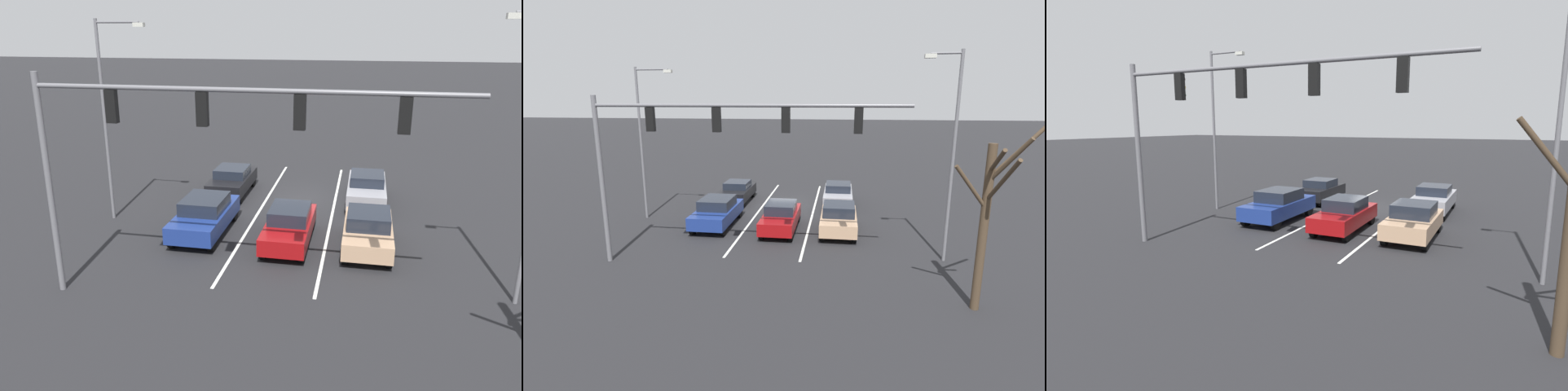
{
  "view_description": "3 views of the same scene",
  "coord_description": "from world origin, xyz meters",
  "views": [
    {
      "loc": [
        -2.94,
        24.43,
        8.24
      ],
      "look_at": [
        0.8,
        6.32,
        2.16
      ],
      "focal_mm": 35.0,
      "sensor_mm": 36.0,
      "label": 1
    },
    {
      "loc": [
        -3.34,
        26.46,
        6.9
      ],
      "look_at": [
        -0.34,
        5.23,
        1.82
      ],
      "focal_mm": 28.0,
      "sensor_mm": 36.0,
      "label": 2
    },
    {
      "loc": [
        -6.76,
        22.56,
        4.79
      ],
      "look_at": [
        0.6,
        7.8,
        1.89
      ],
      "focal_mm": 28.0,
      "sensor_mm": 36.0,
      "label": 3
    }
  ],
  "objects": [
    {
      "name": "car_tan_leftlane_front",
      "position": [
        -3.32,
        5.61,
        0.78
      ],
      "size": [
        1.85,
        4.18,
        1.53
      ],
      "color": "tan",
      "rests_on": "ground_plane"
    },
    {
      "name": "car_maroon_midlane_front",
      "position": [
        -0.23,
        5.65,
        0.76
      ],
      "size": [
        1.74,
        4.45,
        1.5
      ],
      "color": "maroon",
      "rests_on": "ground_plane"
    },
    {
      "name": "traffic_signal_gantry",
      "position": [
        2.23,
        10.97,
        5.45
      ],
      "size": [
        12.56,
        0.37,
        7.07
      ],
      "color": "slate",
      "rests_on": "ground_plane"
    },
    {
      "name": "ground_plane",
      "position": [
        0.0,
        0.0,
        0.0
      ],
      "size": [
        240.0,
        240.0,
        0.0
      ],
      "primitive_type": "plane",
      "color": "black"
    },
    {
      "name": "car_navy_rightlane_front",
      "position": [
        3.4,
        5.34,
        0.81
      ],
      "size": [
        1.91,
        4.57,
        1.57
      ],
      "color": "navy",
      "rests_on": "ground_plane"
    },
    {
      "name": "lane_stripe_left_divider",
      "position": [
        -1.71,
        1.99,
        0.01
      ],
      "size": [
        0.12,
        15.98,
        0.01
      ],
      "primitive_type": "cube",
      "color": "silver",
      "rests_on": "ground_plane"
    },
    {
      "name": "car_gray_leftlane_second",
      "position": [
        -3.22,
        -0.03,
        0.78
      ],
      "size": [
        1.81,
        4.63,
        1.51
      ],
      "color": "gray",
      "rests_on": "ground_plane"
    },
    {
      "name": "street_lamp_right_shoulder",
      "position": [
        7.83,
        4.45,
        4.98
      ],
      "size": [
        2.18,
        0.24,
        8.65
      ],
      "color": "slate",
      "rests_on": "ground_plane"
    },
    {
      "name": "car_black_rightlane_second",
      "position": [
        3.65,
        -0.15,
        0.74
      ],
      "size": [
        1.79,
        4.06,
        1.42
      ],
      "color": "black",
      "rests_on": "ground_plane"
    },
    {
      "name": "lane_stripe_center_divider",
      "position": [
        1.71,
        1.99,
        0.01
      ],
      "size": [
        0.12,
        15.98,
        0.01
      ],
      "primitive_type": "cube",
      "color": "silver",
      "rests_on": "ground_plane"
    },
    {
      "name": "street_lamp_left_shoulder",
      "position": [
        -7.8,
        8.93,
        4.97
      ],
      "size": [
        1.51,
        0.24,
        8.82
      ],
      "color": "slate",
      "rests_on": "ground_plane"
    },
    {
      "name": "bare_tree_near",
      "position": [
        -8.01,
        13.29,
        3.33
      ],
      "size": [
        2.76,
        1.81,
        6.28
      ],
      "color": "#423323",
      "rests_on": "ground_plane"
    }
  ]
}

